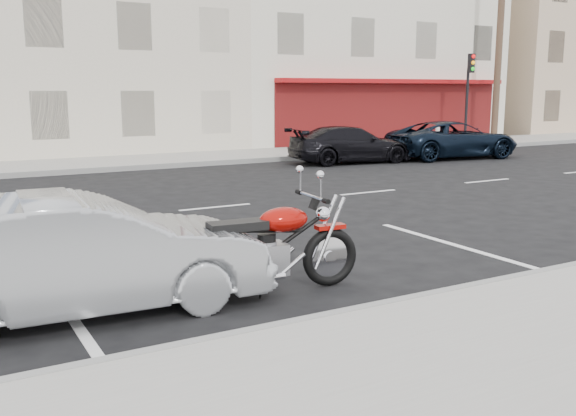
% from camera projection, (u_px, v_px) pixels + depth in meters
% --- Properties ---
extents(ground, '(120.00, 120.00, 0.00)m').
position_uv_depth(ground, '(297.00, 199.00, 14.49)').
color(ground, black).
rests_on(ground, ground).
extents(sidewalk_far, '(80.00, 3.40, 0.15)m').
position_uv_depth(sidewalk_far, '(11.00, 169.00, 19.49)').
color(sidewalk_far, gray).
rests_on(sidewalk_far, ground).
extents(curb_near, '(80.00, 0.12, 0.16)m').
position_uv_depth(curb_near, '(216.00, 344.00, 6.06)').
color(curb_near, gray).
rests_on(curb_near, ground).
extents(curb_far, '(80.00, 0.12, 0.16)m').
position_uv_depth(curb_far, '(18.00, 175.00, 18.03)').
color(curb_far, gray).
rests_on(curb_far, ground).
extents(bldg_cream, '(12.00, 12.00, 11.50)m').
position_uv_depth(bldg_cream, '(55.00, 8.00, 26.40)').
color(bldg_cream, beige).
rests_on(bldg_cream, ground).
extents(bldg_corner, '(14.00, 12.00, 12.50)m').
position_uv_depth(bldg_corner, '(321.00, 13.00, 32.63)').
color(bldg_corner, beige).
rests_on(bldg_corner, ground).
extents(bldg_far_east, '(12.00, 12.00, 11.00)m').
position_uv_depth(bldg_far_east, '(524.00, 40.00, 40.06)').
color(bldg_far_east, tan).
rests_on(bldg_far_east, ground).
extents(utility_pole, '(1.80, 0.30, 9.00)m').
position_uv_depth(utility_pole, '(500.00, 37.00, 28.51)').
color(utility_pole, '#422D1E').
rests_on(utility_pole, sidewalk_far).
extents(traffic_light, '(0.26, 0.30, 3.80)m').
position_uv_depth(traffic_light, '(469.00, 87.00, 27.71)').
color(traffic_light, black).
rests_on(traffic_light, sidewalk_far).
extents(fire_hydrant, '(0.20, 0.20, 0.72)m').
position_uv_depth(fire_hydrant, '(438.00, 135.00, 27.49)').
color(fire_hydrant, beige).
rests_on(fire_hydrant, sidewalk_far).
extents(motorcycle, '(2.37, 0.78, 1.19)m').
position_uv_depth(motorcycle, '(332.00, 244.00, 8.05)').
color(motorcycle, black).
rests_on(motorcycle, ground).
extents(sedan_silver, '(4.12, 1.67, 1.33)m').
position_uv_depth(sedan_silver, '(84.00, 255.00, 7.00)').
color(sedan_silver, '#95989C').
rests_on(sedan_silver, ground).
extents(suv_far, '(5.04, 2.82, 1.33)m').
position_uv_depth(suv_far, '(453.00, 140.00, 23.11)').
color(suv_far, black).
rests_on(suv_far, ground).
extents(car_far, '(4.44, 2.26, 1.23)m').
position_uv_depth(car_far, '(350.00, 145.00, 21.60)').
color(car_far, black).
rests_on(car_far, ground).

